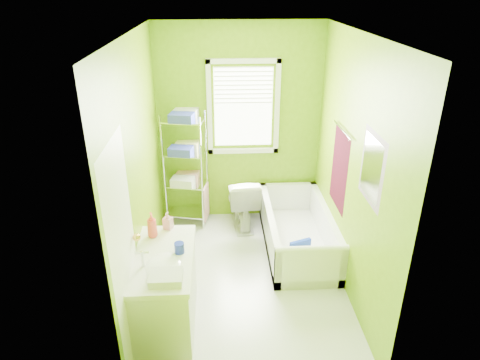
{
  "coord_description": "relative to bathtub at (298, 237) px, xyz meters",
  "views": [
    {
      "loc": [
        -0.27,
        -3.84,
        3.02
      ],
      "look_at": [
        -0.06,
        0.25,
        1.09
      ],
      "focal_mm": 32.0,
      "sensor_mm": 36.0,
      "label": 1
    }
  ],
  "objects": [
    {
      "name": "bathtub",
      "position": [
        0.0,
        0.0,
        0.0
      ],
      "size": [
        0.77,
        1.64,
        0.53
      ],
      "color": "white",
      "rests_on": "ground"
    },
    {
      "name": "toilet",
      "position": [
        -0.65,
        0.6,
        0.19
      ],
      "size": [
        0.47,
        0.74,
        0.73
      ],
      "primitive_type": "imported",
      "rotation": [
        0.0,
        0.0,
        3.23
      ],
      "color": "white",
      "rests_on": "ground"
    },
    {
      "name": "door",
      "position": [
        -1.7,
        -1.54,
        0.83
      ],
      "size": [
        0.09,
        0.8,
        2.0
      ],
      "color": "white",
      "rests_on": "ground"
    },
    {
      "name": "wire_shelf_unit",
      "position": [
        -1.36,
        0.73,
        0.78
      ],
      "size": [
        0.57,
        0.47,
        1.56
      ],
      "color": "silver",
      "rests_on": "ground"
    },
    {
      "name": "right_wall_decor",
      "position": [
        0.37,
        -0.57,
        1.15
      ],
      "size": [
        0.04,
        1.48,
        1.17
      ],
      "color": "#3A0615",
      "rests_on": "ground"
    },
    {
      "name": "window",
      "position": [
        -0.62,
        0.88,
        1.45
      ],
      "size": [
        0.92,
        0.05,
        1.22
      ],
      "color": "white",
      "rests_on": "ground"
    },
    {
      "name": "ground",
      "position": [
        -0.67,
        -0.55,
        -0.17
      ],
      "size": [
        2.9,
        2.9,
        0.0
      ],
      "primitive_type": "plane",
      "color": "silver",
      "rests_on": "ground"
    },
    {
      "name": "room_envelope",
      "position": [
        -0.67,
        -0.55,
        1.38
      ],
      "size": [
        2.14,
        2.94,
        2.62
      ],
      "color": "#628C06",
      "rests_on": "ground"
    },
    {
      "name": "vanity",
      "position": [
        -1.46,
        -1.22,
        0.25
      ],
      "size": [
        0.54,
        1.05,
        1.04
      ],
      "color": "silver",
      "rests_on": "ground"
    }
  ]
}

